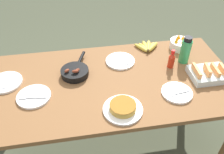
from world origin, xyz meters
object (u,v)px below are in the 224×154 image
Objects in this scene: frittata_plate_center at (123,108)px; hot_sauce_bottle at (172,60)px; banana_bunch at (148,47)px; empty_plate_far_right at (120,61)px; empty_plate_mid_edge at (177,93)px; skillet at (75,72)px; melon_tray at (209,74)px; fruit_bowl_mango at (180,44)px; empty_plate_far_left at (34,96)px; empty_plate_near_front at (5,82)px; water_bottle at (186,50)px.

frittata_plate_center is 0.60m from hot_sauce_bottle.
empty_plate_far_right is at bearing -151.53° from banana_bunch.
frittata_plate_center is at bearing -167.36° from empty_plate_mid_edge.
skillet is 0.50m from frittata_plate_center.
melon_tray is at bearing -25.87° from empty_plate_far_right.
banana_bunch is at bearing 172.68° from fruit_bowl_mango.
melon_tray is at bearing -81.10° from skillet.
melon_tray reaches higher than empty_plate_far_left.
melon_tray is 1.13× the size of empty_plate_near_front.
hot_sauce_bottle is (0.38, -0.13, 0.06)m from empty_plate_far_right.
skillet is at bearing 177.93° from hot_sauce_bottle.
empty_plate_far_right is 1.10× the size of empty_plate_mid_edge.
empty_plate_near_front and empty_plate_far_left have the same top height.
fruit_bowl_mango reaches higher than banana_bunch.
melon_tray is 1.74× the size of hot_sauce_bottle.
banana_bunch is 1.17m from empty_plate_near_front.
empty_plate_far_right is at bearing -54.18° from skillet.
water_bottle is at bearing -44.00° from banana_bunch.
water_bottle is at bearing 61.57° from empty_plate_mid_edge.
banana_bunch is at bearing 136.00° from water_bottle.
empty_plate_far_left is 1.48× the size of hot_sauce_bottle.
hot_sauce_bottle reaches higher than skillet.
empty_plate_near_front is at bearing -166.93° from banana_bunch.
fruit_bowl_mango is (0.92, 0.21, 0.02)m from skillet.
empty_plate_near_front is at bearing -170.84° from fruit_bowl_mango.
empty_plate_near_front is (-0.50, -0.01, -0.02)m from skillet.
empty_plate_near_front and empty_plate_far_right have the same top height.
water_bottle reaches higher than skillet.
fruit_bowl_mango is at bearing 66.46° from empty_plate_mid_edge.
skillet reaches higher than frittata_plate_center.
frittata_plate_center is at bearing -26.74° from empty_plate_near_front.
banana_bunch reaches higher than empty_plate_mid_edge.
hot_sauce_bottle reaches higher than frittata_plate_center.
empty_plate_near_front is at bearing 173.18° from melon_tray.
empty_plate_mid_edge is at bearing -7.37° from empty_plate_far_left.
banana_bunch is at bearing 28.47° from empty_plate_far_right.
melon_tray is 0.41m from fruit_bowl_mango.
fruit_bowl_mango is at bearing 9.16° from empty_plate_near_front.
banana_bunch is 0.75m from frittata_plate_center.
fruit_bowl_mango reaches higher than empty_plate_near_front.
banana_bunch is at bearing 127.45° from melon_tray.
empty_plate_near_front is (-1.14, -0.27, -0.01)m from banana_bunch.
empty_plate_mid_edge is at bearing 12.64° from frittata_plate_center.
water_bottle is (0.59, 0.44, 0.08)m from frittata_plate_center.
empty_plate_near_front is 1.38m from water_bottle.
empty_plate_far_right is (0.87, 0.12, 0.00)m from empty_plate_near_front.
water_bottle is (0.87, 0.03, 0.08)m from skillet.
empty_plate_near_front is 1.35× the size of fruit_bowl_mango.
skillet reaches higher than empty_plate_mid_edge.
empty_plate_far_right is at bearing 24.53° from empty_plate_far_left.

